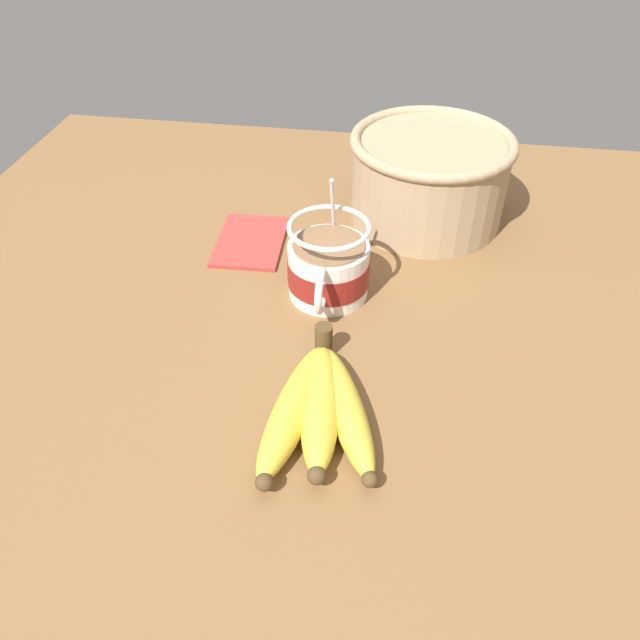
% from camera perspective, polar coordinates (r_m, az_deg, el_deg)
% --- Properties ---
extents(table, '(1.14, 1.14, 0.03)m').
position_cam_1_polar(table, '(0.74, -1.27, -2.28)').
color(table, brown).
rests_on(table, ground).
extents(coffee_mug, '(0.16, 0.10, 0.15)m').
position_cam_1_polar(coffee_mug, '(0.77, 0.77, 4.79)').
color(coffee_mug, white).
rests_on(coffee_mug, table).
extents(banana_bunch, '(0.21, 0.13, 0.04)m').
position_cam_1_polar(banana_bunch, '(0.63, -0.16, -7.98)').
color(banana_bunch, '#4C381E').
rests_on(banana_bunch, table).
extents(woven_basket, '(0.23, 0.23, 0.13)m').
position_cam_1_polar(woven_basket, '(0.93, 9.93, 12.81)').
color(woven_basket, tan).
rests_on(woven_basket, table).
extents(napkin, '(0.14, 0.10, 0.01)m').
position_cam_1_polar(napkin, '(0.89, -6.36, 7.15)').
color(napkin, '#A33833').
rests_on(napkin, table).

